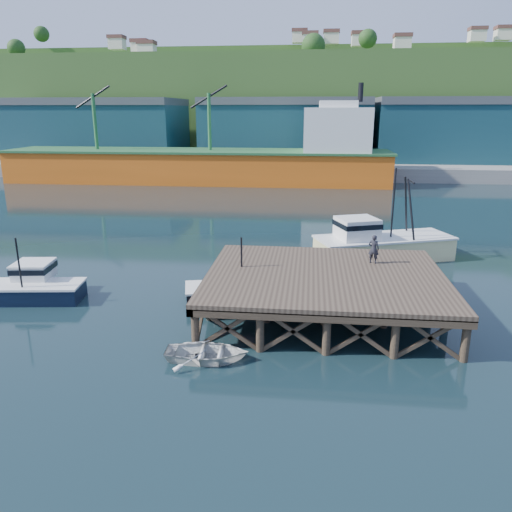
# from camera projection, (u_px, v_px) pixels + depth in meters

# --- Properties ---
(ground) EXTENTS (300.00, 300.00, 0.00)m
(ground) POSITION_uv_depth(u_px,v_px,m) (219.00, 308.00, 26.52)
(ground) COLOR black
(ground) RESTS_ON ground
(wharf) EXTENTS (12.00, 10.00, 2.62)m
(wharf) POSITION_uv_depth(u_px,v_px,m) (325.00, 278.00, 25.22)
(wharf) COLOR brown
(wharf) RESTS_ON ground
(far_quay) EXTENTS (160.00, 40.00, 2.00)m
(far_quay) POSITION_uv_depth(u_px,v_px,m) (286.00, 162.00, 93.04)
(far_quay) COLOR gray
(far_quay) RESTS_ON ground
(warehouse_left) EXTENTS (32.00, 16.00, 9.00)m
(warehouse_left) POSITION_uv_depth(u_px,v_px,m) (93.00, 131.00, 90.40)
(warehouse_left) COLOR #173F4C
(warehouse_left) RESTS_ON far_quay
(warehouse_mid) EXTENTS (28.00, 16.00, 9.00)m
(warehouse_mid) POSITION_uv_depth(u_px,v_px,m) (286.00, 132.00, 86.73)
(warehouse_mid) COLOR #173F4C
(warehouse_mid) RESTS_ON far_quay
(warehouse_right) EXTENTS (30.00, 16.00, 9.00)m
(warehouse_right) POSITION_uv_depth(u_px,v_px,m) (464.00, 133.00, 83.59)
(warehouse_right) COLOR #173F4C
(warehouse_right) RESTS_ON far_quay
(cargo_ship) EXTENTS (55.50, 10.00, 13.75)m
(cargo_ship) POSITION_uv_depth(u_px,v_px,m) (221.00, 159.00, 72.29)
(cargo_ship) COLOR orange
(cargo_ship) RESTS_ON ground
(hillside) EXTENTS (220.00, 50.00, 22.00)m
(hillside) POSITION_uv_depth(u_px,v_px,m) (294.00, 107.00, 118.88)
(hillside) COLOR #2D511E
(hillside) RESTS_ON ground
(boat_navy) EXTENTS (6.15, 3.58, 3.71)m
(boat_navy) POSITION_uv_depth(u_px,v_px,m) (29.00, 286.00, 27.62)
(boat_navy) COLOR black
(boat_navy) RESTS_ON ground
(boat_black) EXTENTS (6.39, 5.29, 3.73)m
(boat_black) POSITION_uv_depth(u_px,v_px,m) (240.00, 287.00, 27.65)
(boat_black) COLOR black
(boat_black) RESTS_ON ground
(trawler) EXTENTS (10.13, 6.50, 6.39)m
(trawler) POSITION_uv_depth(u_px,v_px,m) (381.00, 241.00, 34.90)
(trawler) COLOR #F1E99C
(trawler) RESTS_ON ground
(dinghy) EXTENTS (3.62, 2.68, 0.72)m
(dinghy) POSITION_uv_depth(u_px,v_px,m) (207.00, 353.00, 20.82)
(dinghy) COLOR silver
(dinghy) RESTS_ON ground
(dockworker) EXTENTS (0.66, 0.54, 1.58)m
(dockworker) POSITION_uv_depth(u_px,v_px,m) (374.00, 249.00, 26.86)
(dockworker) COLOR black
(dockworker) RESTS_ON wharf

